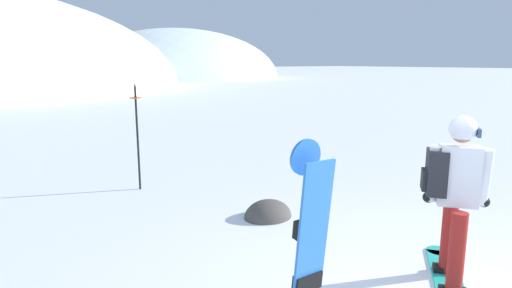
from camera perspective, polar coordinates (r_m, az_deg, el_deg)
ridge_peak_far at (r=59.04m, az=-10.28°, el=8.53°), size 27.48×24.73×12.95m
snowboarder_main at (r=4.62m, az=24.59°, el=-6.37°), size 1.48×1.27×1.71m
spare_snowboard at (r=3.38m, az=7.04°, el=-13.13°), size 0.28×0.20×1.65m
piste_marker_near at (r=7.67m, az=-15.42°, el=1.89°), size 0.20×0.20×1.86m
rock_dark at (r=6.32m, az=1.60°, el=-9.61°), size 0.72×0.61×0.50m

